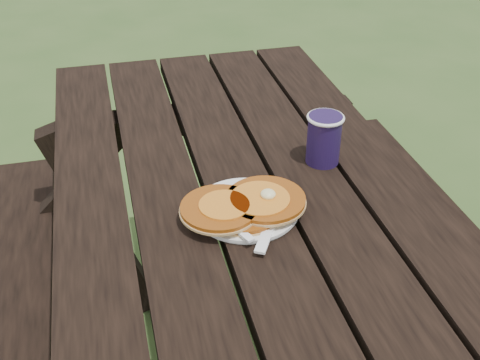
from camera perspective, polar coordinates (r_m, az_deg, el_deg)
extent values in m
cube|color=black|center=(1.12, 2.16, -6.34)|extent=(0.75, 1.80, 0.04)
cylinder|color=white|center=(1.17, 0.55, -2.82)|extent=(0.26, 0.26, 0.01)
cylinder|color=#9B4B11|center=(1.15, 0.24, -2.83)|extent=(0.15, 0.15, 0.01)
cylinder|color=#9B4B11|center=(1.13, -1.97, -2.72)|extent=(0.15, 0.15, 0.01)
cylinder|color=#9B4B11|center=(1.16, 2.45, -1.89)|extent=(0.15, 0.15, 0.01)
cylinder|color=#C56E1C|center=(1.15, 1.91, -1.71)|extent=(0.11, 0.11, 0.00)
ellipsoid|color=#F4E59E|center=(1.15, 2.68, -1.36)|extent=(0.03, 0.03, 0.02)
cube|color=white|center=(1.12, 2.93, -4.04)|extent=(0.10, 0.17, 0.00)
cylinder|color=#1F123C|center=(1.31, 7.95, 3.86)|extent=(0.07, 0.07, 0.11)
torus|color=white|center=(1.28, 8.13, 5.88)|extent=(0.08, 0.08, 0.01)
cylinder|color=black|center=(1.29, 8.12, 5.80)|extent=(0.06, 0.06, 0.01)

